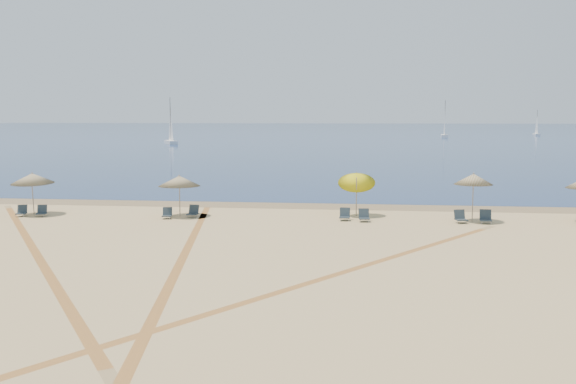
% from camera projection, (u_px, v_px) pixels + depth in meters
% --- Properties ---
extents(ground, '(160.00, 160.00, 0.00)m').
position_uv_depth(ground, '(189.00, 350.00, 14.68)').
color(ground, tan).
rests_on(ground, ground).
extents(ocean, '(500.00, 500.00, 0.00)m').
position_uv_depth(ocean, '(351.00, 130.00, 236.57)').
color(ocean, '#0C2151').
rests_on(ocean, ground).
extents(wet_sand, '(500.00, 500.00, 0.00)m').
position_uv_depth(wet_sand, '(296.00, 205.00, 38.35)').
color(wet_sand, olive).
rests_on(wet_sand, ground).
extents(umbrella_1, '(2.30, 2.33, 2.35)m').
position_uv_depth(umbrella_1, '(32.00, 178.00, 34.58)').
color(umbrella_1, gray).
rests_on(umbrella_1, ground).
extents(umbrella_2, '(2.26, 2.26, 2.26)m').
position_uv_depth(umbrella_2, '(179.00, 181.00, 34.05)').
color(umbrella_2, gray).
rests_on(umbrella_2, ground).
extents(umbrella_3, '(2.01, 2.05, 2.77)m').
position_uv_depth(umbrella_3, '(357.00, 178.00, 34.00)').
color(umbrella_3, gray).
rests_on(umbrella_3, ground).
extents(umbrella_4, '(1.98, 1.98, 2.53)m').
position_uv_depth(umbrella_4, '(474.00, 179.00, 32.32)').
color(umbrella_4, gray).
rests_on(umbrella_4, ground).
extents(chair_2, '(0.63, 0.69, 0.61)m').
position_uv_depth(chair_2, '(22.00, 211.00, 34.21)').
color(chair_2, '#1E272E').
rests_on(chair_2, ground).
extents(chair_3, '(0.64, 0.70, 0.61)m').
position_uv_depth(chair_3, '(42.00, 211.00, 34.20)').
color(chair_3, '#1E272E').
rests_on(chair_3, ground).
extents(chair_4, '(0.57, 0.64, 0.59)m').
position_uv_depth(chair_4, '(167.00, 214.00, 33.44)').
color(chair_4, '#1E272E').
rests_on(chair_4, ground).
extents(chair_5, '(0.58, 0.67, 0.64)m').
position_uv_depth(chair_5, '(193.00, 212.00, 33.94)').
color(chair_5, '#1E272E').
rests_on(chair_5, ground).
extents(chair_6, '(0.55, 0.64, 0.64)m').
position_uv_depth(chair_6, '(345.00, 215.00, 32.88)').
color(chair_6, '#1E272E').
rests_on(chair_6, ground).
extents(chair_7, '(0.60, 0.68, 0.65)m').
position_uv_depth(chair_7, '(364.00, 216.00, 32.51)').
color(chair_7, '#1E272E').
rests_on(chair_7, ground).
extents(chair_8, '(0.67, 0.74, 0.66)m').
position_uv_depth(chair_8, '(460.00, 217.00, 32.09)').
color(chair_8, '#1E272E').
rests_on(chair_8, ground).
extents(chair_9, '(0.62, 0.72, 0.69)m').
position_uv_depth(chair_9, '(486.00, 217.00, 31.92)').
color(chair_9, '#1E272E').
rests_on(chair_9, ground).
extents(sailboat_0, '(1.43, 4.71, 6.93)m').
position_uv_depth(sailboat_0, '(537.00, 128.00, 172.87)').
color(sailboat_0, white).
rests_on(sailboat_0, ocean).
extents(sailboat_1, '(4.09, 5.96, 8.84)m').
position_uv_depth(sailboat_1, '(171.00, 130.00, 120.79)').
color(sailboat_1, white).
rests_on(sailboat_1, ocean).
extents(sailboat_2, '(2.09, 6.27, 9.17)m').
position_uv_depth(sailboat_2, '(445.00, 126.00, 157.72)').
color(sailboat_2, white).
rests_on(sailboat_2, ocean).
extents(tire_tracks, '(50.73, 43.72, 0.00)m').
position_uv_depth(tire_tracks, '(165.00, 262.00, 23.57)').
color(tire_tracks, tan).
rests_on(tire_tracks, ground).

